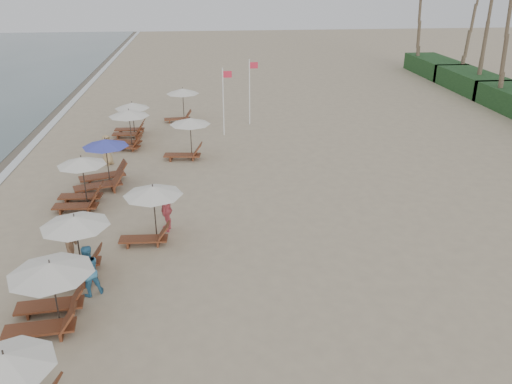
{
  "coord_description": "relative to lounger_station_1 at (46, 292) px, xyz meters",
  "views": [
    {
      "loc": [
        -1.02,
        -12.84,
        9.59
      ],
      "look_at": [
        1.0,
        6.37,
        1.3
      ],
      "focal_mm": 36.37,
      "sensor_mm": 36.0,
      "label": 1
    }
  ],
  "objects": [
    {
      "name": "ground",
      "position": [
        5.69,
        -0.22,
        -1.09
      ],
      "size": [
        160.0,
        160.0,
        0.0
      ],
      "primitive_type": "plane",
      "color": "tan",
      "rests_on": "ground"
    },
    {
      "name": "lounger_station_1",
      "position": [
        0.0,
        0.0,
        0.0
      ],
      "size": [
        2.72,
        2.45,
        2.06
      ],
      "color": "brown",
      "rests_on": "ground"
    },
    {
      "name": "lounger_station_2",
      "position": [
        0.19,
        2.56,
        0.12
      ],
      "size": [
        2.48,
        2.27,
        2.26
      ],
      "color": "brown",
      "rests_on": "ground"
    },
    {
      "name": "lounger_station_3",
      "position": [
        -0.79,
        8.39,
        0.01
      ],
      "size": [
        2.46,
        2.09,
        2.28
      ],
      "color": "brown",
      "rests_on": "ground"
    },
    {
      "name": "lounger_station_4",
      "position": [
        -0.22,
        10.63,
        -0.06
      ],
      "size": [
        2.76,
        2.73,
        2.35
      ],
      "color": "brown",
      "rests_on": "ground"
    },
    {
      "name": "lounger_station_5",
      "position": [
        0.29,
        16.5,
        0.15
      ],
      "size": [
        2.52,
        2.32,
        2.25
      ],
      "color": "brown",
      "rests_on": "ground"
    },
    {
      "name": "lounger_station_6",
      "position": [
        0.14,
        19.01,
        -0.03
      ],
      "size": [
        2.45,
        2.14,
        2.08
      ],
      "color": "brown",
      "rests_on": "ground"
    },
    {
      "name": "inland_station_0",
      "position": [
        2.54,
        4.8,
        0.36
      ],
      "size": [
        2.57,
        2.24,
        2.22
      ],
      "color": "brown",
      "rests_on": "ground"
    },
    {
      "name": "inland_station_1",
      "position": [
        3.75,
        14.3,
        0.27
      ],
      "size": [
        2.73,
        2.24,
        2.22
      ],
      "color": "brown",
      "rests_on": "ground"
    },
    {
      "name": "inland_station_2",
      "position": [
        3.22,
        22.05,
        0.39
      ],
      "size": [
        2.54,
        2.24,
        2.22
      ],
      "color": "brown",
      "rests_on": "ground"
    },
    {
      "name": "beachgoer_mid_a",
      "position": [
        0.85,
        1.44,
        -0.22
      ],
      "size": [
        1.05,
        0.97,
        1.73
      ],
      "primitive_type": "imported",
      "rotation": [
        0.0,
        0.0,
        3.64
      ],
      "color": "teal",
      "rests_on": "ground"
    },
    {
      "name": "beachgoer_mid_b",
      "position": [
        0.01,
        3.2,
        -0.18
      ],
      "size": [
        0.82,
        1.25,
        1.82
      ],
      "primitive_type": "imported",
      "rotation": [
        0.0,
        0.0,
        1.7
      ],
      "color": "brown",
      "rests_on": "ground"
    },
    {
      "name": "beachgoer_far_a",
      "position": [
        3.09,
        5.68,
        -0.14
      ],
      "size": [
        0.63,
        1.17,
        1.9
      ],
      "primitive_type": "imported",
      "rotation": [
        0.0,
        0.0,
        4.56
      ],
      "color": "#CF535E",
      "rests_on": "ground"
    },
    {
      "name": "beachgoer_far_b",
      "position": [
        -0.46,
        13.77,
        -0.28
      ],
      "size": [
        0.91,
        0.93,
        1.62
      ],
      "primitive_type": "imported",
      "rotation": [
        0.0,
        0.0,
        0.84
      ],
      "color": "tan",
      "rests_on": "ground"
    },
    {
      "name": "flag_pole_near",
      "position": [
        6.0,
        18.51,
        1.25
      ],
      "size": [
        0.6,
        0.08,
        4.19
      ],
      "color": "silver",
      "rests_on": "ground"
    },
    {
      "name": "flag_pole_far",
      "position": [
        7.84,
        20.78,
        1.31
      ],
      "size": [
        0.59,
        0.08,
        4.32
      ],
      "color": "silver",
      "rests_on": "ground"
    }
  ]
}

